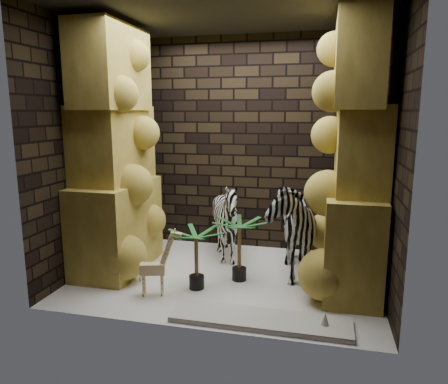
% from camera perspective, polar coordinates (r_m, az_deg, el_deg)
% --- Properties ---
extents(floor, '(3.50, 3.50, 0.00)m').
position_cam_1_polar(floor, '(5.12, 0.24, -11.57)').
color(floor, white).
rests_on(floor, ground).
extents(ceiling, '(3.50, 3.50, 0.00)m').
position_cam_1_polar(ceiling, '(4.84, 0.27, 23.36)').
color(ceiling, black).
rests_on(ceiling, ground).
extents(wall_back, '(3.50, 0.00, 3.50)m').
position_cam_1_polar(wall_back, '(5.97, 3.01, 6.51)').
color(wall_back, black).
rests_on(wall_back, ground).
extents(wall_front, '(3.50, 0.00, 3.50)m').
position_cam_1_polar(wall_front, '(3.55, -4.37, 3.52)').
color(wall_front, black).
rests_on(wall_front, ground).
extents(wall_left, '(0.00, 3.00, 3.00)m').
position_cam_1_polar(wall_left, '(5.42, -18.15, 5.55)').
color(wall_left, black).
rests_on(wall_left, ground).
extents(wall_right, '(0.00, 3.00, 3.00)m').
position_cam_1_polar(wall_right, '(4.67, 21.70, 4.55)').
color(wall_right, black).
rests_on(wall_right, ground).
extents(rock_pillar_left, '(0.68, 1.30, 3.00)m').
position_cam_1_polar(rock_pillar_left, '(5.25, -14.87, 5.56)').
color(rock_pillar_left, gold).
rests_on(rock_pillar_left, floor).
extents(rock_pillar_right, '(0.58, 1.25, 3.00)m').
position_cam_1_polar(rock_pillar_right, '(4.64, 17.66, 4.76)').
color(rock_pillar_right, gold).
rests_on(rock_pillar_right, floor).
extents(zebra_right, '(0.88, 1.32, 1.43)m').
position_cam_1_polar(zebra_right, '(5.03, 8.76, -3.46)').
color(zebra_right, white).
rests_on(zebra_right, floor).
extents(zebra_left, '(1.23, 1.34, 0.99)m').
position_cam_1_polar(zebra_left, '(5.52, 0.39, -4.43)').
color(zebra_left, white).
rests_on(zebra_left, floor).
extents(giraffe_toy, '(0.41, 0.23, 0.76)m').
position_cam_1_polar(giraffe_toy, '(4.58, -9.78, -9.36)').
color(giraffe_toy, '#FFE19F').
rests_on(giraffe_toy, floor).
extents(palm_front, '(0.36, 0.36, 0.75)m').
position_cam_1_polar(palm_front, '(4.91, 2.11, -7.89)').
color(palm_front, '#0C4311').
rests_on(palm_front, floor).
extents(palm_back, '(0.36, 0.36, 0.69)m').
position_cam_1_polar(palm_back, '(4.70, -3.80, -9.11)').
color(palm_back, '#0C4311').
rests_on(palm_back, floor).
extents(surfboard, '(1.70, 0.42, 0.05)m').
position_cam_1_polar(surfboard, '(4.13, 4.94, -16.99)').
color(surfboard, silver).
rests_on(surfboard, floor).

